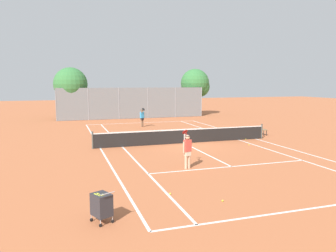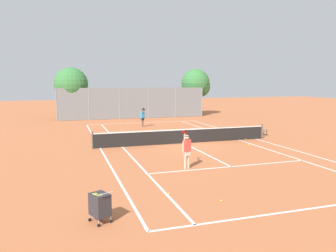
{
  "view_description": "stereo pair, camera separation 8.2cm",
  "coord_description": "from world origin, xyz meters",
  "px_view_note": "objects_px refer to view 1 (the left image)",
  "views": [
    {
      "loc": [
        -7.62,
        -20.03,
        4.0
      ],
      "look_at": [
        -0.65,
        1.5,
        1.0
      ],
      "focal_mm": 35.0,
      "sensor_mm": 36.0,
      "label": 1
    },
    {
      "loc": [
        -7.55,
        -20.05,
        4.0
      ],
      "look_at": [
        -0.65,
        1.5,
        1.0
      ],
      "focal_mm": 35.0,
      "sensor_mm": 36.0,
      "label": 2
    }
  ],
  "objects_px": {
    "loose_tennis_ball_1": "(246,139)",
    "tennis_net": "(184,136)",
    "player_far_left": "(142,117)",
    "tree_behind_left": "(71,85)",
    "loose_tennis_ball_4": "(223,201)",
    "ball_cart": "(101,205)",
    "courtside_bench": "(260,129)",
    "loose_tennis_ball_2": "(162,138)",
    "loose_tennis_ball_0": "(194,142)",
    "tree_behind_right": "(196,84)",
    "player_near_side": "(187,149)",
    "loose_tennis_ball_5": "(170,194)",
    "loose_tennis_ball_3": "(249,145)"
  },
  "relations": [
    {
      "from": "loose_tennis_ball_0",
      "to": "tree_behind_left",
      "type": "distance_m",
      "value": 19.21
    },
    {
      "from": "tennis_net",
      "to": "player_near_side",
      "type": "distance_m",
      "value": 6.46
    },
    {
      "from": "ball_cart",
      "to": "tennis_net",
      "type": "bearing_deg",
      "value": 58.52
    },
    {
      "from": "player_near_side",
      "to": "loose_tennis_ball_0",
      "type": "bearing_deg",
      "value": 64.89
    },
    {
      "from": "tennis_net",
      "to": "player_near_side",
      "type": "bearing_deg",
      "value": -109.52
    },
    {
      "from": "loose_tennis_ball_1",
      "to": "tennis_net",
      "type": "bearing_deg",
      "value": 179.83
    },
    {
      "from": "loose_tennis_ball_0",
      "to": "courtside_bench",
      "type": "distance_m",
      "value": 6.44
    },
    {
      "from": "loose_tennis_ball_3",
      "to": "courtside_bench",
      "type": "height_order",
      "value": "courtside_bench"
    },
    {
      "from": "ball_cart",
      "to": "loose_tennis_ball_2",
      "type": "distance_m",
      "value": 14.53
    },
    {
      "from": "loose_tennis_ball_4",
      "to": "player_far_left",
      "type": "bearing_deg",
      "value": 84.56
    },
    {
      "from": "ball_cart",
      "to": "loose_tennis_ball_5",
      "type": "bearing_deg",
      "value": 31.98
    },
    {
      "from": "player_near_side",
      "to": "courtside_bench",
      "type": "distance_m",
      "value": 11.98
    },
    {
      "from": "loose_tennis_ball_0",
      "to": "player_far_left",
      "type": "bearing_deg",
      "value": 99.65
    },
    {
      "from": "ball_cart",
      "to": "player_near_side",
      "type": "bearing_deg",
      "value": 46.82
    },
    {
      "from": "loose_tennis_ball_0",
      "to": "courtside_bench",
      "type": "height_order",
      "value": "courtside_bench"
    },
    {
      "from": "player_near_side",
      "to": "tree_behind_left",
      "type": "relative_size",
      "value": 0.31
    },
    {
      "from": "loose_tennis_ball_2",
      "to": "loose_tennis_ball_1",
      "type": "bearing_deg",
      "value": -23.86
    },
    {
      "from": "tennis_net",
      "to": "courtside_bench",
      "type": "distance_m",
      "value": 7.16
    },
    {
      "from": "loose_tennis_ball_0",
      "to": "tree_behind_left",
      "type": "bearing_deg",
      "value": 112.93
    },
    {
      "from": "player_far_left",
      "to": "loose_tennis_ball_4",
      "type": "bearing_deg",
      "value": -95.44
    },
    {
      "from": "loose_tennis_ball_1",
      "to": "tree_behind_left",
      "type": "bearing_deg",
      "value": 122.85
    },
    {
      "from": "player_far_left",
      "to": "loose_tennis_ball_2",
      "type": "xyz_separation_m",
      "value": [
        -0.09,
        -6.38,
        -0.89
      ]
    },
    {
      "from": "loose_tennis_ball_0",
      "to": "loose_tennis_ball_3",
      "type": "distance_m",
      "value": 3.61
    },
    {
      "from": "loose_tennis_ball_0",
      "to": "tree_behind_left",
      "type": "relative_size",
      "value": 0.01
    },
    {
      "from": "loose_tennis_ball_1",
      "to": "courtside_bench",
      "type": "height_order",
      "value": "courtside_bench"
    },
    {
      "from": "loose_tennis_ball_1",
      "to": "player_near_side",
      "type": "bearing_deg",
      "value": -138.34
    },
    {
      "from": "tennis_net",
      "to": "loose_tennis_ball_3",
      "type": "relative_size",
      "value": 181.82
    },
    {
      "from": "loose_tennis_ball_1",
      "to": "loose_tennis_ball_5",
      "type": "bearing_deg",
      "value": -133.32
    },
    {
      "from": "loose_tennis_ball_5",
      "to": "tree_behind_right",
      "type": "xyz_separation_m",
      "value": [
        12.34,
        26.98,
        3.79
      ]
    },
    {
      "from": "tennis_net",
      "to": "player_near_side",
      "type": "height_order",
      "value": "player_near_side"
    },
    {
      "from": "loose_tennis_ball_1",
      "to": "loose_tennis_ball_2",
      "type": "relative_size",
      "value": 1.0
    },
    {
      "from": "loose_tennis_ball_2",
      "to": "courtside_bench",
      "type": "distance_m",
      "value": 7.85
    },
    {
      "from": "tree_behind_right",
      "to": "loose_tennis_ball_2",
      "type": "bearing_deg",
      "value": -120.81
    },
    {
      "from": "loose_tennis_ball_0",
      "to": "tree_behind_right",
      "type": "xyz_separation_m",
      "value": [
        7.55,
        17.65,
        3.79
      ]
    },
    {
      "from": "loose_tennis_ball_0",
      "to": "loose_tennis_ball_3",
      "type": "xyz_separation_m",
      "value": [
        3.0,
        -2.01,
        0.0
      ]
    },
    {
      "from": "player_far_left",
      "to": "tree_behind_right",
      "type": "distance_m",
      "value": 13.03
    },
    {
      "from": "loose_tennis_ball_5",
      "to": "tree_behind_left",
      "type": "height_order",
      "value": "tree_behind_left"
    },
    {
      "from": "loose_tennis_ball_5",
      "to": "tree_behind_right",
      "type": "height_order",
      "value": "tree_behind_right"
    },
    {
      "from": "player_far_left",
      "to": "loose_tennis_ball_3",
      "type": "relative_size",
      "value": 26.88
    },
    {
      "from": "tree_behind_right",
      "to": "loose_tennis_ball_0",
      "type": "bearing_deg",
      "value": -113.17
    },
    {
      "from": "tennis_net",
      "to": "ball_cart",
      "type": "xyz_separation_m",
      "value": [
        -6.67,
        -10.88,
        0.02
      ]
    },
    {
      "from": "loose_tennis_ball_2",
      "to": "courtside_bench",
      "type": "bearing_deg",
      "value": -5.42
    },
    {
      "from": "tennis_net",
      "to": "loose_tennis_ball_2",
      "type": "xyz_separation_m",
      "value": [
        -0.84,
        2.42,
        -0.48
      ]
    },
    {
      "from": "player_far_left",
      "to": "tree_behind_left",
      "type": "relative_size",
      "value": 0.31
    },
    {
      "from": "loose_tennis_ball_0",
      "to": "loose_tennis_ball_2",
      "type": "relative_size",
      "value": 1.0
    },
    {
      "from": "loose_tennis_ball_4",
      "to": "ball_cart",
      "type": "bearing_deg",
      "value": -174.3
    },
    {
      "from": "tennis_net",
      "to": "loose_tennis_ball_2",
      "type": "height_order",
      "value": "tennis_net"
    },
    {
      "from": "loose_tennis_ball_5",
      "to": "courtside_bench",
      "type": "height_order",
      "value": "courtside_bench"
    },
    {
      "from": "tree_behind_left",
      "to": "tree_behind_right",
      "type": "relative_size",
      "value": 0.99
    },
    {
      "from": "loose_tennis_ball_0",
      "to": "courtside_bench",
      "type": "relative_size",
      "value": 0.04
    }
  ]
}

